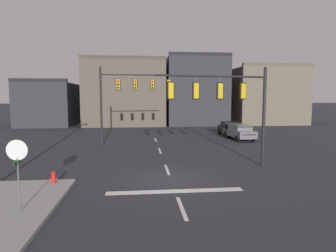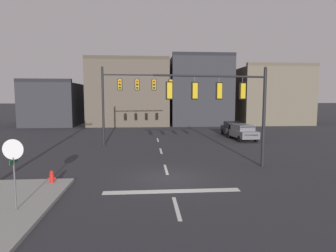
# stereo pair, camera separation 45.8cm
# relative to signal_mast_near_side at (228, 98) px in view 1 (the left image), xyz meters

# --- Properties ---
(ground_plane) EXTENTS (400.00, 400.00, 0.00)m
(ground_plane) POSITION_rel_signal_mast_near_side_xyz_m (-3.67, -1.94, -4.32)
(ground_plane) COLOR #2B2B30
(stop_bar_paint) EXTENTS (6.40, 0.50, 0.01)m
(stop_bar_paint) POSITION_rel_signal_mast_near_side_xyz_m (-3.67, -3.94, -4.32)
(stop_bar_paint) COLOR silver
(stop_bar_paint) RESTS_ON ground
(lane_centreline) EXTENTS (0.16, 26.40, 0.01)m
(lane_centreline) POSITION_rel_signal_mast_near_side_xyz_m (-3.67, 0.06, -4.32)
(lane_centreline) COLOR silver
(lane_centreline) RESTS_ON ground
(signal_mast_near_side) EXTENTS (7.00, 1.18, 6.24)m
(signal_mast_near_side) POSITION_rel_signal_mast_near_side_xyz_m (0.00, 0.00, 0.00)
(signal_mast_near_side) COLOR black
(signal_mast_near_side) RESTS_ON ground
(signal_mast_far_side) EXTENTS (7.10, 0.54, 7.08)m
(signal_mast_far_side) POSITION_rel_signal_mast_near_side_xyz_m (-6.28, 9.01, 0.59)
(signal_mast_far_side) COLOR black
(signal_mast_far_side) RESTS_ON ground
(stop_sign) EXTENTS (0.76, 0.64, 2.83)m
(stop_sign) POSITION_rel_signal_mast_near_side_xyz_m (-9.74, -5.98, -2.18)
(stop_sign) COLOR #56565B
(stop_sign) RESTS_ON ground
(car_lot_nearside) EXTENTS (2.13, 4.54, 1.61)m
(car_lot_nearside) POSITION_rel_signal_mast_near_side_xyz_m (4.91, 14.36, -3.47)
(car_lot_nearside) COLOR black
(car_lot_nearside) RESTS_ON ground
(car_lot_middle) EXTENTS (2.21, 4.57, 1.61)m
(car_lot_middle) POSITION_rel_signal_mast_near_side_xyz_m (4.95, 11.36, -3.47)
(car_lot_middle) COLOR slate
(car_lot_middle) RESTS_ON ground
(fire_hydrant) EXTENTS (0.40, 0.30, 0.75)m
(fire_hydrant) POSITION_rel_signal_mast_near_side_xyz_m (-9.54, -2.57, -3.99)
(fire_hydrant) COLOR red
(fire_hydrant) RESTS_ON ground
(building_row) EXTENTS (44.56, 13.54, 10.94)m
(building_row) POSITION_rel_signal_mast_near_side_xyz_m (-0.83, 30.58, 0.30)
(building_row) COLOR #2D2D33
(building_row) RESTS_ON ground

